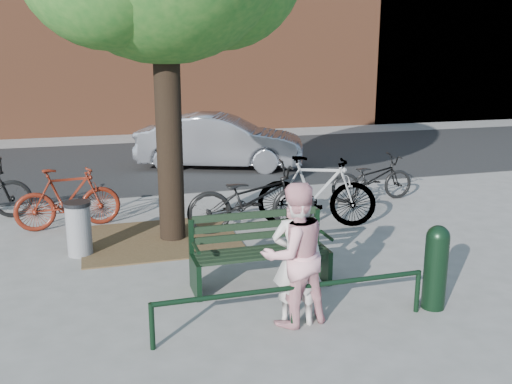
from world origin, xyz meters
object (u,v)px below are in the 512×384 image
object	(u,v)px
bicycle_c	(252,198)
parked_car	(220,141)
person_left	(297,259)
litter_bin	(79,228)
park_bench	(259,248)
bollard	(436,264)
person_right	(294,255)

from	to	relation	value
bicycle_c	parked_car	bearing A→B (deg)	-4.85
person_left	parked_car	world-z (taller)	person_left
parked_car	bicycle_c	bearing A→B (deg)	-165.95
person_left	litter_bin	xyz separation A→B (m)	(-2.29, 2.89, -0.33)
litter_bin	person_left	bearing A→B (deg)	-51.55
parked_car	park_bench	bearing A→B (deg)	-167.79
park_bench	parked_car	bearing A→B (deg)	80.83
parked_car	bollard	bearing A→B (deg)	-154.84
person_right	parked_car	distance (m)	8.52
park_bench	litter_bin	world-z (taller)	park_bench
park_bench	bicycle_c	xyz separation A→B (m)	(0.51, 2.12, 0.08)
person_left	litter_bin	world-z (taller)	person_left
litter_bin	park_bench	bearing A→B (deg)	-38.55
park_bench	parked_car	world-z (taller)	parked_car
bicycle_c	parked_car	world-z (taller)	parked_car
park_bench	person_right	bearing A→B (deg)	-87.40
person_right	litter_bin	xyz separation A→B (m)	(-2.26, 2.89, -0.39)
bollard	person_right	bearing A→B (deg)	176.31
bollard	parked_car	world-z (taller)	parked_car
bollard	bicycle_c	xyz separation A→B (m)	(-1.23, 3.36, 0.03)
bollard	bicycle_c	size ratio (longest dim) A/B	0.47
park_bench	bicycle_c	world-z (taller)	bicycle_c
person_left	bicycle_c	world-z (taller)	person_left
person_left	bicycle_c	distance (m)	3.28
person_left	person_right	size ratio (longest dim) A/B	0.93
park_bench	person_right	distance (m)	1.17
park_bench	bicycle_c	bearing A→B (deg)	76.41
bicycle_c	park_bench	bearing A→B (deg)	168.90
litter_bin	bicycle_c	bearing A→B (deg)	7.55
person_right	litter_bin	distance (m)	3.69
person_right	parked_car	xyz separation A→B (m)	(1.13, 8.44, -0.11)
bollard	parked_car	distance (m)	8.57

